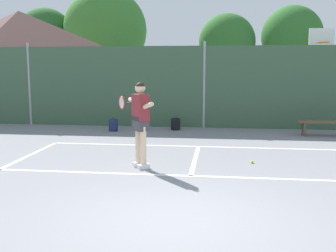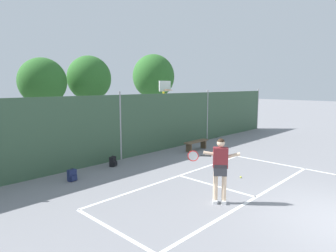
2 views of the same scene
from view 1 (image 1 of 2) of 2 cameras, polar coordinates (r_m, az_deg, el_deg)
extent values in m
plane|color=gray|center=(5.94, 1.45, -13.35)|extent=(120.00, 120.00, 0.00)
cube|color=white|center=(11.22, 4.29, -2.87)|extent=(8.20, 0.10, 0.01)
cube|color=white|center=(8.28, 3.19, -6.98)|extent=(8.20, 0.10, 0.01)
cube|color=white|center=(9.71, 3.82, -4.65)|extent=(0.10, 2.97, 0.01)
cube|color=#38563D|center=(14.51, 5.07, 5.44)|extent=(26.00, 0.05, 2.89)
cylinder|color=#99999E|center=(16.12, -18.80, 5.59)|extent=(0.09, 0.09, 3.04)
cylinder|color=#99999E|center=(14.51, 5.08, 5.73)|extent=(0.09, 0.09, 3.04)
cylinder|color=yellow|center=(16.36, 20.29, 5.58)|extent=(0.12, 0.12, 3.05)
cube|color=white|center=(16.28, 20.69, 11.63)|extent=(0.90, 0.06, 0.60)
torus|color=#D85919|center=(16.00, 20.87, 10.89)|extent=(0.48, 0.48, 0.02)
cube|color=beige|center=(19.85, -19.73, 5.61)|extent=(5.94, 4.36, 2.77)
pyramid|color=#513833|center=(19.89, -20.07, 12.26)|extent=(6.41, 4.71, 1.84)
cylinder|color=brown|center=(26.58, -16.50, 5.90)|extent=(0.36, 0.36, 2.33)
ellipsoid|color=#235623|center=(26.61, -16.75, 11.71)|extent=(3.61, 3.24, 3.61)
cylinder|color=brown|center=(25.31, -8.61, 5.84)|extent=(0.36, 0.36, 2.15)
ellipsoid|color=#38752D|center=(25.37, -8.78, 13.06)|extent=(4.98, 4.48, 4.98)
cylinder|color=brown|center=(24.36, 8.13, 5.75)|extent=(0.36, 0.36, 2.16)
ellipsoid|color=#2D6628|center=(24.37, 8.25, 11.56)|extent=(3.27, 2.94, 3.27)
cylinder|color=brown|center=(24.68, 16.68, 5.77)|extent=(0.36, 0.36, 2.38)
ellipsoid|color=#2D6628|center=(24.71, 16.95, 11.93)|extent=(3.44, 3.10, 3.44)
cube|color=silver|center=(8.83, -3.44, -5.68)|extent=(0.28, 0.25, 0.10)
cube|color=silver|center=(9.03, -4.14, -5.35)|extent=(0.28, 0.25, 0.10)
cylinder|color=beige|center=(8.72, -3.47, -2.75)|extent=(0.13, 0.13, 0.82)
cylinder|color=beige|center=(8.94, -4.17, -2.49)|extent=(0.13, 0.13, 0.82)
cube|color=#38383D|center=(8.75, -3.85, 0.40)|extent=(0.41, 0.43, 0.32)
cube|color=maroon|center=(8.71, -3.88, 2.62)|extent=(0.43, 0.46, 0.56)
sphere|color=beige|center=(8.68, -3.90, 5.31)|extent=(0.22, 0.22, 0.22)
sphere|color=black|center=(8.68, -3.91, 5.44)|extent=(0.21, 0.21, 0.21)
cylinder|color=beige|center=(8.87, -4.61, 3.36)|extent=(0.41, 0.50, 0.17)
cylinder|color=beige|center=(8.46, -3.03, 2.79)|extent=(0.38, 0.46, 0.22)
cylinder|color=black|center=(9.04, -5.30, 3.13)|extent=(0.21, 0.26, 0.04)
torus|color=red|center=(9.34, -6.49, 3.29)|extent=(0.20, 0.26, 0.30)
cylinder|color=silver|center=(9.34, -6.49, 3.29)|extent=(0.16, 0.21, 0.26)
sphere|color=#CCE033|center=(9.50, 11.68, -4.93)|extent=(0.07, 0.07, 0.07)
cube|color=navy|center=(13.92, -7.65, 0.12)|extent=(0.30, 0.21, 0.40)
cube|color=navy|center=(13.82, -7.73, -0.28)|extent=(0.23, 0.08, 0.18)
torus|color=black|center=(13.89, -7.67, 1.02)|extent=(0.09, 0.02, 0.09)
cube|color=black|center=(14.02, 1.06, 0.26)|extent=(0.33, 0.29, 0.40)
cube|color=black|center=(13.92, 1.24, -0.13)|extent=(0.23, 0.15, 0.18)
torus|color=black|center=(13.99, 1.07, 1.15)|extent=(0.08, 0.05, 0.09)
cube|color=brown|center=(13.70, 20.97, 0.55)|extent=(1.60, 0.36, 0.06)
cube|color=brown|center=(13.60, 18.46, -0.34)|extent=(0.08, 0.32, 0.45)
camera|label=2|loc=(9.38, -57.33, 11.28)|focal=31.13mm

